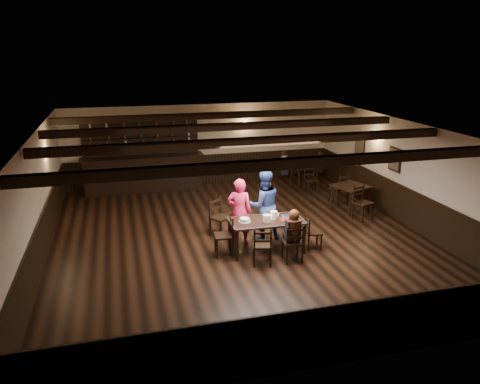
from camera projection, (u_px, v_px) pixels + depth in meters
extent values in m
plane|color=black|center=(240.00, 238.00, 11.52)|extent=(10.00, 10.00, 0.00)
cube|color=beige|center=(202.00, 145.00, 15.73)|extent=(9.00, 0.02, 2.70)
cube|color=beige|center=(332.00, 284.00, 6.51)|extent=(9.00, 0.02, 2.70)
cube|color=beige|center=(37.00, 201.00, 10.01)|extent=(0.02, 10.00, 2.70)
cube|color=beige|center=(406.00, 173.00, 12.23)|extent=(0.02, 10.00, 2.70)
cube|color=silver|center=(240.00, 129.00, 10.72)|extent=(9.00, 10.00, 0.02)
cube|color=black|center=(202.00, 169.00, 15.96)|extent=(9.00, 0.04, 1.00)
cube|color=black|center=(328.00, 336.00, 6.79)|extent=(9.00, 0.04, 1.00)
cube|color=black|center=(44.00, 237.00, 10.27)|extent=(0.04, 10.00, 1.00)
cube|color=black|center=(401.00, 204.00, 12.47)|extent=(0.04, 10.00, 1.00)
cube|color=black|center=(143.00, 133.00, 15.09)|extent=(0.90, 0.03, 1.00)
cube|color=black|center=(143.00, 133.00, 15.07)|extent=(0.80, 0.02, 0.90)
cube|color=black|center=(395.00, 159.00, 12.61)|extent=(0.03, 0.55, 0.65)
cube|color=#72664C|center=(394.00, 159.00, 12.60)|extent=(0.02, 0.45, 0.55)
cube|color=black|center=(360.00, 147.00, 14.37)|extent=(0.03, 0.55, 0.65)
cube|color=#72664C|center=(359.00, 147.00, 14.37)|extent=(0.02, 0.45, 0.55)
cube|color=black|center=(285.00, 164.00, 7.98)|extent=(8.90, 0.18, 0.18)
cube|color=black|center=(252.00, 142.00, 9.82)|extent=(8.90, 0.18, 0.18)
cube|color=black|center=(229.00, 127.00, 11.67)|extent=(8.90, 0.18, 0.18)
cube|color=black|center=(213.00, 116.00, 13.51)|extent=(8.90, 0.18, 0.18)
cube|color=black|center=(237.00, 246.00, 10.20)|extent=(0.06, 0.06, 0.71)
cube|color=black|center=(230.00, 234.00, 10.86)|extent=(0.06, 0.06, 0.71)
cube|color=black|center=(304.00, 239.00, 10.56)|extent=(0.06, 0.06, 0.71)
cube|color=black|center=(293.00, 228.00, 11.22)|extent=(0.06, 0.06, 0.71)
cube|color=black|center=(267.00, 221.00, 10.60)|extent=(1.69, 0.86, 0.04)
cube|color=#A5A8AD|center=(261.00, 215.00, 10.97)|extent=(1.68, 0.05, 0.05)
cube|color=#A5A8AD|center=(272.00, 227.00, 10.22)|extent=(1.68, 0.05, 0.05)
cube|color=#A5A8AD|center=(301.00, 218.00, 10.79)|extent=(0.04, 0.84, 0.05)
cube|color=#A5A8AD|center=(231.00, 224.00, 10.41)|extent=(0.04, 0.84, 0.05)
cube|color=black|center=(269.00, 252.00, 10.26)|extent=(0.04, 0.04, 0.41)
cube|color=black|center=(271.00, 258.00, 9.94)|extent=(0.04, 0.04, 0.41)
cube|color=black|center=(254.00, 252.00, 10.25)|extent=(0.04, 0.04, 0.41)
cube|color=black|center=(254.00, 258.00, 9.94)|extent=(0.04, 0.04, 0.41)
cube|color=black|center=(262.00, 245.00, 10.03)|extent=(0.49, 0.47, 0.04)
cube|color=black|center=(263.00, 239.00, 9.81)|extent=(0.40, 0.13, 0.43)
cube|color=black|center=(263.00, 241.00, 9.82)|extent=(0.34, 0.11, 0.05)
cube|color=black|center=(263.00, 233.00, 9.77)|extent=(0.34, 0.11, 0.05)
cube|color=black|center=(298.00, 248.00, 10.43)|extent=(0.04, 0.04, 0.42)
cube|color=black|center=(302.00, 254.00, 10.12)|extent=(0.04, 0.04, 0.42)
cube|color=black|center=(282.00, 249.00, 10.37)|extent=(0.04, 0.04, 0.42)
cube|color=black|center=(287.00, 256.00, 10.06)|extent=(0.04, 0.04, 0.42)
cube|color=black|center=(293.00, 242.00, 10.18)|extent=(0.43, 0.41, 0.04)
cube|color=black|center=(295.00, 236.00, 9.96)|extent=(0.41, 0.06, 0.44)
cube|color=black|center=(295.00, 238.00, 9.97)|extent=(0.35, 0.05, 0.05)
cube|color=black|center=(296.00, 230.00, 9.92)|extent=(0.35, 0.05, 0.05)
cube|color=black|center=(215.00, 243.00, 10.69)|extent=(0.04, 0.04, 0.44)
cube|color=black|center=(231.00, 242.00, 10.74)|extent=(0.04, 0.04, 0.44)
cube|color=black|center=(217.00, 249.00, 10.34)|extent=(0.04, 0.04, 0.44)
cube|color=black|center=(233.00, 248.00, 10.39)|extent=(0.04, 0.04, 0.44)
cube|color=black|center=(224.00, 236.00, 10.47)|extent=(0.46, 0.48, 0.04)
cube|color=black|center=(232.00, 225.00, 10.42)|extent=(0.08, 0.44, 0.47)
cube|color=black|center=(232.00, 227.00, 10.44)|extent=(0.07, 0.37, 0.05)
cube|color=black|center=(232.00, 220.00, 10.38)|extent=(0.07, 0.37, 0.05)
cube|color=black|center=(321.00, 243.00, 10.77)|extent=(0.03, 0.03, 0.38)
cube|color=black|center=(309.00, 244.00, 10.72)|extent=(0.03, 0.03, 0.38)
cube|color=black|center=(317.00, 238.00, 11.06)|extent=(0.03, 0.03, 0.38)
cube|color=black|center=(305.00, 238.00, 11.02)|extent=(0.03, 0.03, 0.38)
cube|color=black|center=(313.00, 232.00, 10.83)|extent=(0.39, 0.41, 0.04)
cube|color=black|center=(307.00, 225.00, 10.75)|extent=(0.07, 0.37, 0.40)
cube|color=black|center=(307.00, 226.00, 10.76)|extent=(0.06, 0.32, 0.04)
cube|color=black|center=(308.00, 220.00, 10.72)|extent=(0.06, 0.32, 0.04)
cube|color=black|center=(221.00, 231.00, 11.37)|extent=(0.05, 0.05, 0.45)
cube|color=black|center=(210.00, 227.00, 11.60)|extent=(0.05, 0.05, 0.45)
cube|color=black|center=(231.00, 226.00, 11.64)|extent=(0.05, 0.05, 0.45)
cube|color=black|center=(221.00, 223.00, 11.87)|extent=(0.05, 0.05, 0.45)
cube|color=black|center=(220.00, 217.00, 11.55)|extent=(0.60, 0.60, 0.04)
cube|color=black|center=(215.00, 207.00, 11.59)|extent=(0.39, 0.28, 0.48)
cube|color=black|center=(215.00, 209.00, 11.60)|extent=(0.33, 0.23, 0.05)
cube|color=black|center=(215.00, 201.00, 11.55)|extent=(0.33, 0.23, 0.05)
imported|color=#FD3D83|center=(239.00, 211.00, 10.99)|extent=(0.68, 0.55, 1.61)
imported|color=navy|center=(264.00, 205.00, 11.24)|extent=(0.85, 0.66, 1.73)
cube|color=black|center=(291.00, 237.00, 10.26)|extent=(0.29, 0.29, 0.12)
cube|color=black|center=(293.00, 230.00, 10.09)|extent=(0.31, 0.18, 0.44)
cylinder|color=black|center=(293.00, 221.00, 10.03)|extent=(0.09, 0.31, 0.31)
sphere|color=#D8A384|center=(294.00, 215.00, 9.99)|extent=(0.19, 0.19, 0.19)
sphere|color=#3A210D|center=(294.00, 215.00, 9.96)|extent=(0.24, 0.24, 0.24)
cone|color=#3A210D|center=(295.00, 233.00, 9.99)|extent=(0.18, 0.18, 0.55)
cylinder|color=white|center=(245.00, 221.00, 10.49)|extent=(0.27, 0.27, 0.01)
cylinder|color=white|center=(245.00, 220.00, 10.48)|extent=(0.22, 0.22, 0.07)
cylinder|color=silver|center=(245.00, 220.00, 10.49)|extent=(0.23, 0.23, 0.04)
cylinder|color=white|center=(267.00, 218.00, 10.47)|extent=(0.18, 0.18, 0.16)
cylinder|color=white|center=(274.00, 215.00, 10.64)|extent=(0.16, 0.16, 0.19)
cylinder|color=#A5A8AD|center=(267.00, 218.00, 10.67)|extent=(0.06, 0.06, 0.03)
sphere|color=orange|center=(267.00, 217.00, 10.66)|extent=(0.03, 0.03, 0.03)
cylinder|color=silver|center=(283.00, 218.00, 10.58)|extent=(0.04, 0.04, 0.09)
cylinder|color=#A5A8AD|center=(283.00, 218.00, 10.63)|extent=(0.03, 0.03, 0.08)
cylinder|color=silver|center=(278.00, 215.00, 10.76)|extent=(0.06, 0.06, 0.09)
cube|color=maroon|center=(287.00, 219.00, 10.65)|extent=(0.39, 0.31, 0.00)
cube|color=#0D1D44|center=(287.00, 216.00, 10.85)|extent=(0.29, 0.23, 0.00)
cube|color=black|center=(144.00, 174.00, 15.16)|extent=(3.69, 0.60, 1.10)
cube|color=black|center=(142.00, 157.00, 14.98)|extent=(3.89, 0.70, 0.05)
cube|color=black|center=(142.00, 156.00, 15.24)|extent=(3.69, 0.10, 2.20)
cube|color=black|center=(142.00, 149.00, 15.07)|extent=(3.59, 0.22, 0.03)
cube|color=black|center=(141.00, 138.00, 14.97)|extent=(3.59, 0.22, 0.03)
cube|color=black|center=(140.00, 127.00, 14.86)|extent=(3.59, 0.22, 0.03)
cube|color=black|center=(351.00, 186.00, 13.22)|extent=(1.11, 1.11, 0.04)
cube|color=black|center=(351.00, 205.00, 12.85)|extent=(0.05, 0.05, 0.71)
cube|color=black|center=(332.00, 198.00, 13.42)|extent=(0.05, 0.05, 0.71)
cube|color=black|center=(368.00, 200.00, 13.24)|extent=(0.05, 0.05, 0.71)
cube|color=black|center=(350.00, 194.00, 13.81)|extent=(0.05, 0.05, 0.71)
cube|color=black|center=(304.00, 166.00, 15.43)|extent=(0.80, 0.80, 0.04)
cube|color=black|center=(299.00, 180.00, 15.17)|extent=(0.05, 0.05, 0.71)
cube|color=black|center=(291.00, 175.00, 15.75)|extent=(0.05, 0.05, 0.71)
cube|color=black|center=(316.00, 179.00, 15.35)|extent=(0.05, 0.05, 0.71)
cube|color=black|center=(308.00, 174.00, 15.92)|extent=(0.05, 0.05, 0.71)
cube|color=black|center=(284.00, 166.00, 15.45)|extent=(0.28, 0.40, 0.54)
sphere|color=#D8A384|center=(284.00, 155.00, 15.35)|extent=(0.21, 0.21, 0.21)
sphere|color=black|center=(284.00, 154.00, 15.34)|extent=(0.22, 0.22, 0.22)
cube|color=black|center=(320.00, 164.00, 15.81)|extent=(0.30, 0.37, 0.47)
sphere|color=#D8A384|center=(320.00, 155.00, 15.71)|extent=(0.18, 0.18, 0.18)
sphere|color=black|center=(320.00, 154.00, 15.71)|extent=(0.19, 0.19, 0.19)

